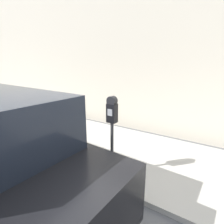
# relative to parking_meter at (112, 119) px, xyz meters

# --- Properties ---
(sidewalk) EXTENTS (24.00, 2.80, 0.10)m
(sidewalk) POSITION_rel_parking_meter_xyz_m (0.33, 1.04, -1.21)
(sidewalk) COLOR #BCB7AD
(sidewalk) RESTS_ON ground_plane
(building_facade) EXTENTS (24.00, 0.30, 6.99)m
(building_facade) POSITION_rel_parking_meter_xyz_m (0.33, 2.94, 2.24)
(building_facade) COLOR beige
(building_facade) RESTS_ON ground_plane
(parking_meter) EXTENTS (0.18, 0.14, 1.61)m
(parking_meter) POSITION_rel_parking_meter_xyz_m (0.00, 0.00, 0.00)
(parking_meter) COLOR #2D2D30
(parking_meter) RESTS_ON sidewalk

